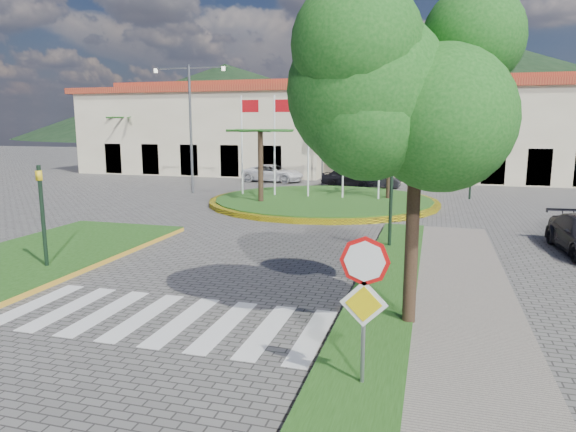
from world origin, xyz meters
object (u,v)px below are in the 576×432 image
(roundabout_island, at_px, (323,200))
(white_van, at_px, (273,173))
(deciduous_tree, at_px, (419,83))
(car_dark_b, at_px, (376,180))
(stop_sign, at_px, (364,289))
(car_dark_a, at_px, (349,178))

(roundabout_island, height_order, white_van, roundabout_island)
(deciduous_tree, height_order, car_dark_b, deciduous_tree)
(roundabout_island, relative_size, car_dark_b, 3.78)
(stop_sign, distance_m, deciduous_tree, 4.59)
(car_dark_a, height_order, car_dark_b, car_dark_a)
(deciduous_tree, bearing_deg, car_dark_b, 97.90)
(white_van, bearing_deg, deciduous_tree, -151.45)
(stop_sign, relative_size, white_van, 0.56)
(roundabout_island, bearing_deg, deciduous_tree, -72.09)
(white_van, bearing_deg, car_dark_a, -100.26)
(roundabout_island, relative_size, deciduous_tree, 1.87)
(car_dark_a, bearing_deg, white_van, 88.29)
(stop_sign, height_order, white_van, stop_sign)
(car_dark_a, bearing_deg, deciduous_tree, -154.19)
(deciduous_tree, distance_m, white_van, 29.44)
(roundabout_island, distance_m, car_dark_b, 8.26)
(stop_sign, distance_m, white_van, 31.71)
(deciduous_tree, bearing_deg, stop_sign, -101.18)
(stop_sign, distance_m, car_dark_b, 28.21)
(car_dark_b, bearing_deg, roundabout_island, 167.56)
(stop_sign, xyz_separation_m, white_van, (-10.91, 29.75, -1.13))
(roundabout_island, height_order, stop_sign, roundabout_island)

